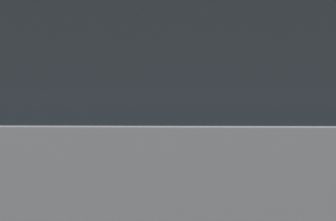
{
  "coord_description": "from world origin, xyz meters",
  "views": [
    {
      "loc": [
        0.61,
        -3.73,
        1.2
      ],
      "look_at": [
        0.37,
        0.47,
        1.12
      ],
      "focal_mm": 60.4,
      "sensor_mm": 36.0,
      "label": 1
    }
  ],
  "objects": [
    {
      "name": "parking_meter",
      "position": [
        0.09,
        0.42,
        1.2
      ],
      "size": [
        0.19,
        0.2,
        1.41
      ],
      "rotation": [
        0.0,
        0.0,
        3.2
      ],
      "color": "slate",
      "rests_on": "sidewalk_curb"
    },
    {
      "name": "pedestrian_at_meter",
      "position": [
        0.78,
        0.38,
        1.07
      ],
      "size": [
        0.64,
        0.49,
        1.61
      ],
      "rotation": [
        0.0,
        0.0,
        3.02
      ],
      "color": "#1E233F",
      "rests_on": "sidewalk_curb"
    },
    {
      "name": "parked_sedan_gray",
      "position": [
        0.42,
        -1.24,
        0.87
      ],
      "size": [
        4.63,
        1.87,
        1.76
      ],
      "rotation": [
        0.0,
        0.0,
        -1.56
      ],
      "color": "slate",
      "rests_on": "ground"
    },
    {
      "name": "background_railing",
      "position": [
        0.0,
        2.45,
        1.0
      ],
      "size": [
        24.06,
        0.06,
        1.17
      ],
      "color": "#2D7A38",
      "rests_on": "sidewalk_curb"
    }
  ]
}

